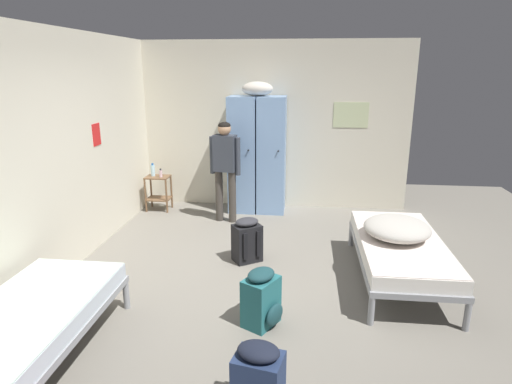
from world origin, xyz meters
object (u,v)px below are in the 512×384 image
water_bottle (153,170)px  backpack_navy (258,383)px  shelf_unit (158,190)px  person_traveler (225,163)px  bed_left_front (24,324)px  locker_bank (257,152)px  backpack_black (247,240)px  bed_right (400,248)px  bedding_heap (397,228)px  backpack_teal (262,299)px  lotion_bottle (161,173)px

water_bottle → backpack_navy: water_bottle is taller
shelf_unit → person_traveler: bearing=-19.0°
shelf_unit → backpack_navy: bearing=-63.5°
bed_left_front → backpack_navy: bearing=-9.1°
locker_bank → backpack_black: locker_bank is taller
water_bottle → backpack_navy: size_ratio=0.39×
bed_right → bedding_heap: bedding_heap is taller
bed_right → bedding_heap: bearing=142.0°
backpack_black → bed_right: bearing=-10.6°
water_bottle → backpack_teal: 3.80m
backpack_black → shelf_unit: bearing=133.7°
bed_left_front → person_traveler: 3.67m
bed_left_front → lotion_bottle: size_ratio=13.56×
water_bottle → backpack_black: water_bottle is taller
person_traveler → backpack_black: person_traveler is taller
shelf_unit → lotion_bottle: lotion_bottle is taller
person_traveler → backpack_navy: person_traveler is taller
water_bottle → lotion_bottle: water_bottle is taller
backpack_navy → backpack_black: (-0.40, 2.43, 0.00)m
bedding_heap → backpack_black: (-1.69, 0.29, -0.34)m
shelf_unit → person_traveler: 1.39m
bedding_heap → lotion_bottle: 3.89m
person_traveler → backpack_teal: (0.82, -2.72, -0.66)m
locker_bank → backpack_black: (0.08, -1.95, -0.71)m
water_bottle → bedding_heap: bearing=-31.0°
locker_bank → backpack_navy: (0.48, -4.39, -0.71)m
person_traveler → backpack_black: bearing=-69.9°
water_bottle → backpack_teal: water_bottle is taller
backpack_navy → backpack_teal: bearing=94.2°
bed_right → lotion_bottle: bearing=148.5°
bedding_heap → shelf_unit: bearing=148.6°
bed_right → backpack_black: backpack_black is taller
locker_bank → person_traveler: 0.72m
lotion_bottle → water_bottle: bearing=158.2°
bedding_heap → water_bottle: size_ratio=3.50×
bedding_heap → lotion_bottle: bearing=148.6°
person_traveler → bed_right: bearing=-37.1°
lotion_bottle → backpack_black: bearing=-46.9°
bed_right → water_bottle: size_ratio=8.97×
locker_bank → bedding_heap: (1.77, -2.24, -0.37)m
lotion_bottle → backpack_navy: 4.65m
bed_right → water_bottle: (-3.51, 2.12, 0.28)m
lotion_bottle → backpack_navy: size_ratio=0.25×
locker_bank → shelf_unit: 1.74m
bed_right → backpack_teal: bearing=-144.0°
bed_right → locker_bank: bearing=128.6°
shelf_unit → locker_bank: bearing=6.1°
bedding_heap → backpack_black: size_ratio=1.35×
bedding_heap → backpack_navy: bearing=-121.0°
locker_bank → person_traveler: size_ratio=1.36×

